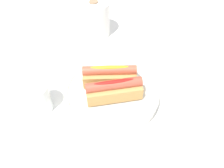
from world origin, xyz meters
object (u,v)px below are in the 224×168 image
at_px(serving_bowl, 112,92).
at_px(hotdog_back, 111,75).
at_px(hotdog_front, 113,90).
at_px(water_glass, 38,99).
at_px(paper_towel_roll, 95,19).

relative_size(serving_bowl, hotdog_back, 1.75).
bearing_deg(serving_bowl, hotdog_front, -97.17).
bearing_deg(hotdog_back, serving_bowl, -97.17).
distance_m(serving_bowl, hotdog_back, 0.05).
bearing_deg(water_glass, paper_towel_roll, 55.95).
relative_size(hotdog_front, paper_towel_roll, 1.13).
bearing_deg(hotdog_back, paper_towel_roll, 89.58).
distance_m(serving_bowl, hotdog_front, 0.05).
bearing_deg(paper_towel_roll, water_glass, -124.05).
height_order(hotdog_front, paper_towel_roll, paper_towel_roll).
bearing_deg(paper_towel_roll, hotdog_front, -91.49).
height_order(water_glass, paper_towel_roll, paper_towel_roll).
bearing_deg(hotdog_front, serving_bowl, 82.83).
height_order(serving_bowl, hotdog_front, hotdog_front).
bearing_deg(paper_towel_roll, hotdog_back, -90.42).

